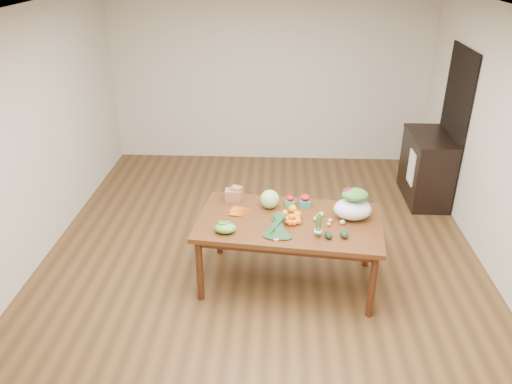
{
  "coord_description": "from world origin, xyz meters",
  "views": [
    {
      "loc": [
        0.17,
        -4.83,
        3.25
      ],
      "look_at": [
        -0.06,
        0.0,
        0.83
      ],
      "focal_mm": 35.0,
      "sensor_mm": 36.0,
      "label": 1
    }
  ],
  "objects_px": {
    "asparagus_bundle": "(318,225)",
    "salad_bag": "(353,205)",
    "dining_table": "(288,251)",
    "kale_bunch": "(278,228)",
    "mandarin_cluster": "(291,218)",
    "paper_bag": "(233,194)",
    "cabinet": "(426,168)",
    "cabbage": "(270,199)"
  },
  "relations": [
    {
      "from": "dining_table",
      "to": "cabinet",
      "type": "height_order",
      "value": "cabinet"
    },
    {
      "from": "cabinet",
      "to": "salad_bag",
      "type": "distance_m",
      "value": 2.4
    },
    {
      "from": "paper_bag",
      "to": "mandarin_cluster",
      "type": "distance_m",
      "value": 0.76
    },
    {
      "from": "kale_bunch",
      "to": "asparagus_bundle",
      "type": "bearing_deg",
      "value": 4.74
    },
    {
      "from": "paper_bag",
      "to": "cabbage",
      "type": "bearing_deg",
      "value": -19.62
    },
    {
      "from": "paper_bag",
      "to": "cabinet",
      "type": "bearing_deg",
      "value": 33.0
    },
    {
      "from": "cabbage",
      "to": "asparagus_bundle",
      "type": "bearing_deg",
      "value": -50.01
    },
    {
      "from": "cabinet",
      "to": "kale_bunch",
      "type": "xyz_separation_m",
      "value": [
        -2.04,
        -2.34,
        0.36
      ]
    },
    {
      "from": "cabbage",
      "to": "mandarin_cluster",
      "type": "bearing_deg",
      "value": -53.82
    },
    {
      "from": "mandarin_cluster",
      "to": "asparagus_bundle",
      "type": "relative_size",
      "value": 0.72
    },
    {
      "from": "paper_bag",
      "to": "asparagus_bundle",
      "type": "distance_m",
      "value": 1.12
    },
    {
      "from": "cabbage",
      "to": "mandarin_cluster",
      "type": "xyz_separation_m",
      "value": [
        0.22,
        -0.3,
        -0.05
      ]
    },
    {
      "from": "mandarin_cluster",
      "to": "kale_bunch",
      "type": "bearing_deg",
      "value": -118.06
    },
    {
      "from": "asparagus_bundle",
      "to": "salad_bag",
      "type": "height_order",
      "value": "salad_bag"
    },
    {
      "from": "paper_bag",
      "to": "kale_bunch",
      "type": "relative_size",
      "value": 0.55
    },
    {
      "from": "paper_bag",
      "to": "kale_bunch",
      "type": "distance_m",
      "value": 0.85
    },
    {
      "from": "dining_table",
      "to": "kale_bunch",
      "type": "distance_m",
      "value": 0.55
    },
    {
      "from": "cabbage",
      "to": "kale_bunch",
      "type": "relative_size",
      "value": 0.5
    },
    {
      "from": "cabbage",
      "to": "mandarin_cluster",
      "type": "distance_m",
      "value": 0.38
    },
    {
      "from": "salad_bag",
      "to": "cabinet",
      "type": "bearing_deg",
      "value": 56.8
    },
    {
      "from": "dining_table",
      "to": "mandarin_cluster",
      "type": "relative_size",
      "value": 10.2
    },
    {
      "from": "cabbage",
      "to": "salad_bag",
      "type": "relative_size",
      "value": 0.52
    },
    {
      "from": "mandarin_cluster",
      "to": "paper_bag",
      "type": "bearing_deg",
      "value": 144.4
    },
    {
      "from": "dining_table",
      "to": "mandarin_cluster",
      "type": "bearing_deg",
      "value": -64.51
    },
    {
      "from": "kale_bunch",
      "to": "asparagus_bundle",
      "type": "relative_size",
      "value": 1.6
    },
    {
      "from": "kale_bunch",
      "to": "asparagus_bundle",
      "type": "height_order",
      "value": "asparagus_bundle"
    },
    {
      "from": "cabinet",
      "to": "dining_table",
      "type": "bearing_deg",
      "value": -133.27
    },
    {
      "from": "cabbage",
      "to": "cabinet",
      "type": "bearing_deg",
      "value": 39.98
    },
    {
      "from": "cabinet",
      "to": "cabbage",
      "type": "relative_size",
      "value": 5.12
    },
    {
      "from": "mandarin_cluster",
      "to": "salad_bag",
      "type": "height_order",
      "value": "salad_bag"
    },
    {
      "from": "mandarin_cluster",
      "to": "kale_bunch",
      "type": "xyz_separation_m",
      "value": [
        -0.13,
        -0.25,
        0.03
      ]
    },
    {
      "from": "dining_table",
      "to": "paper_bag",
      "type": "xyz_separation_m",
      "value": [
        -0.61,
        0.4,
        0.45
      ]
    },
    {
      "from": "dining_table",
      "to": "kale_bunch",
      "type": "relative_size",
      "value": 4.59
    },
    {
      "from": "kale_bunch",
      "to": "cabinet",
      "type": "bearing_deg",
      "value": 55.0
    },
    {
      "from": "mandarin_cluster",
      "to": "asparagus_bundle",
      "type": "distance_m",
      "value": 0.37
    },
    {
      "from": "kale_bunch",
      "to": "salad_bag",
      "type": "distance_m",
      "value": 0.84
    },
    {
      "from": "cabinet",
      "to": "asparagus_bundle",
      "type": "bearing_deg",
      "value": -125.23
    },
    {
      "from": "dining_table",
      "to": "cabbage",
      "type": "distance_m",
      "value": 0.58
    },
    {
      "from": "cabbage",
      "to": "salad_bag",
      "type": "bearing_deg",
      "value": -12.67
    },
    {
      "from": "mandarin_cluster",
      "to": "asparagus_bundle",
      "type": "bearing_deg",
      "value": -46.06
    },
    {
      "from": "cabbage",
      "to": "kale_bunch",
      "type": "bearing_deg",
      "value": -81.0
    },
    {
      "from": "salad_bag",
      "to": "dining_table",
      "type": "bearing_deg",
      "value": -173.68
    }
  ]
}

